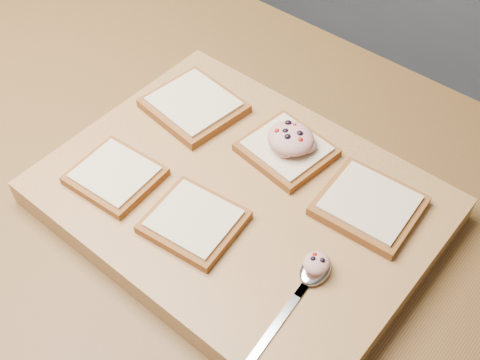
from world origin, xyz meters
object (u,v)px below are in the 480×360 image
object	(u,v)px
bread_far_center	(287,149)
tuna_salad_dollop	(291,138)
cutting_board	(240,201)
spoon	(310,277)

from	to	relation	value
bread_far_center	tuna_salad_dollop	xyz separation A→B (m)	(0.00, 0.00, 0.02)
cutting_board	tuna_salad_dollop	size ratio (longest dim) A/B	7.62
bread_far_center	tuna_salad_dollop	distance (m)	0.02
spoon	bread_far_center	bearing A→B (deg)	134.64
cutting_board	bread_far_center	xyz separation A→B (m)	(0.01, 0.10, 0.03)
cutting_board	tuna_salad_dollop	world-z (taller)	tuna_salad_dollop
tuna_salad_dollop	cutting_board	bearing A→B (deg)	-95.57
tuna_salad_dollop	spoon	world-z (taller)	tuna_salad_dollop
bread_far_center	spoon	distance (m)	0.21
tuna_salad_dollop	bread_far_center	bearing A→B (deg)	-159.19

